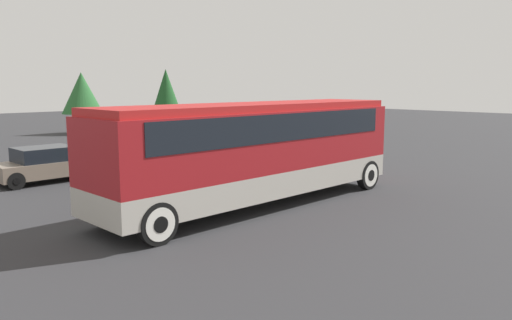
{
  "coord_description": "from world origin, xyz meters",
  "views": [
    {
      "loc": [
        -11.01,
        -11.01,
        3.82
      ],
      "look_at": [
        0.0,
        0.0,
        1.46
      ],
      "focal_mm": 35.0,
      "sensor_mm": 36.0,
      "label": 1
    }
  ],
  "objects_px": {
    "tour_bus": "(258,144)",
    "parked_car_mid": "(47,164)",
    "parked_car_far": "(183,163)",
    "parked_car_near": "(208,150)"
  },
  "relations": [
    {
      "from": "parked_car_near",
      "to": "parked_car_far",
      "type": "xyz_separation_m",
      "value": [
        -3.42,
        -2.6,
        0.02
      ]
    },
    {
      "from": "parked_car_mid",
      "to": "parked_car_far",
      "type": "relative_size",
      "value": 0.87
    },
    {
      "from": "tour_bus",
      "to": "parked_car_near",
      "type": "xyz_separation_m",
      "value": [
        4.14,
        7.54,
        -1.27
      ]
    },
    {
      "from": "parked_car_near",
      "to": "parked_car_far",
      "type": "distance_m",
      "value": 4.29
    },
    {
      "from": "tour_bus",
      "to": "parked_car_near",
      "type": "height_order",
      "value": "tour_bus"
    },
    {
      "from": "tour_bus",
      "to": "parked_car_far",
      "type": "relative_size",
      "value": 2.38
    },
    {
      "from": "parked_car_far",
      "to": "parked_car_mid",
      "type": "bearing_deg",
      "value": 135.93
    },
    {
      "from": "tour_bus",
      "to": "parked_car_mid",
      "type": "relative_size",
      "value": 2.74
    },
    {
      "from": "parked_car_mid",
      "to": "parked_car_far",
      "type": "height_order",
      "value": "parked_car_far"
    },
    {
      "from": "tour_bus",
      "to": "parked_car_mid",
      "type": "height_order",
      "value": "tour_bus"
    }
  ]
}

